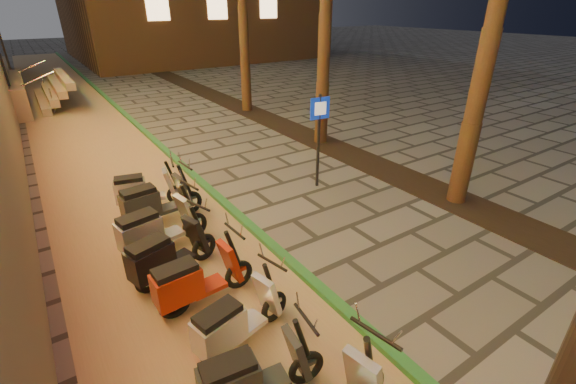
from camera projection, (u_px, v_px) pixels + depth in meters
ground at (425, 318)px, 5.52m from camera, size 120.00×120.00×0.00m
parking_strip at (99, 152)px, 11.68m from camera, size 3.40×60.00×0.01m
green_curb at (155, 141)px, 12.51m from camera, size 0.18×60.00×0.10m
planting_strip at (363, 160)px, 11.05m from camera, size 1.20×40.00×0.02m
pedestrian_sign at (319, 129)px, 8.90m from camera, size 0.49×0.11×2.24m
scooter_4 at (250, 378)px, 4.11m from camera, size 1.48×0.58×1.04m
scooter_5 at (234, 323)px, 4.83m from camera, size 1.49×0.71×1.05m
scooter_6 at (193, 281)px, 5.51m from camera, size 1.56×0.55×1.10m
scooter_7 at (165, 256)px, 6.05m from camera, size 1.59×0.84×1.13m
scooter_8 at (154, 230)px, 6.70m from camera, size 1.67×0.74×1.17m
scooter_9 at (153, 203)px, 7.62m from camera, size 1.65×0.61×1.16m
scooter_10 at (142, 190)px, 8.24m from camera, size 1.49×0.71×1.05m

